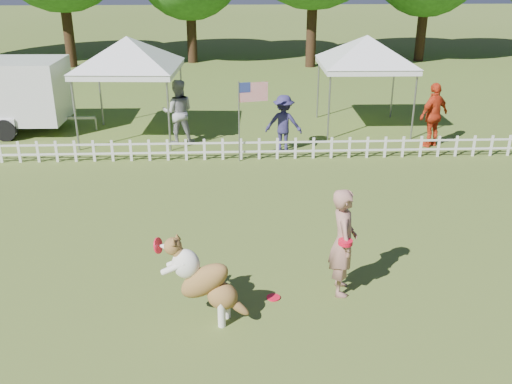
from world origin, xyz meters
TOP-DOWN VIEW (x-y plane):
  - ground at (0.00, 0.00)m, footprint 120.00×120.00m
  - picket_fence at (0.00, 7.00)m, footprint 22.00×0.08m
  - handler at (0.79, 0.27)m, footprint 0.49×0.70m
  - dog at (-1.41, -0.44)m, footprint 1.38×0.81m
  - frisbee_on_turf at (-0.34, 0.09)m, footprint 0.23×0.23m
  - canopy_tent_left at (-4.01, 9.25)m, footprint 3.05×3.05m
  - canopy_tent_right at (3.23, 9.98)m, footprint 2.83×2.83m
  - flag_pole at (-0.79, 6.86)m, footprint 0.84×0.27m
  - spectator_a at (-2.56, 8.58)m, footprint 0.96×0.77m
  - spectator_b at (0.48, 7.73)m, footprint 1.14×0.78m
  - spectator_c at (4.86, 7.97)m, footprint 1.17×0.97m

SIDE VIEW (x-z plane):
  - ground at x=0.00m, z-range 0.00..0.00m
  - frisbee_on_turf at x=-0.34m, z-range 0.00..0.02m
  - picket_fence at x=0.00m, z-range 0.00..0.60m
  - dog at x=-1.41m, z-range 0.00..1.35m
  - spectator_b at x=0.48m, z-range 0.00..1.62m
  - handler at x=0.79m, z-range 0.00..1.84m
  - spectator_c at x=4.86m, z-range 0.00..1.87m
  - spectator_a at x=-2.56m, z-range 0.00..1.90m
  - flag_pole at x=-0.79m, z-range 0.00..2.20m
  - canopy_tent_right at x=3.23m, z-range 0.00..2.88m
  - canopy_tent_left at x=-4.01m, z-range 0.00..2.98m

